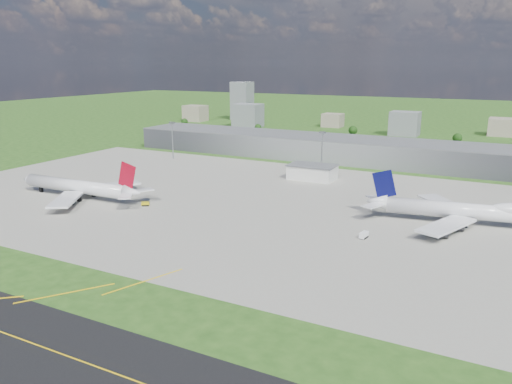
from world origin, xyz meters
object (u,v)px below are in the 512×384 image
at_px(van_white_near, 364,235).
at_px(van_white_far, 462,225).
at_px(airliner_blue_quad, 471,211).
at_px(airliner_red_twin, 80,187).
at_px(tug_yellow, 145,204).

distance_m(van_white_near, van_white_far, 44.67).
bearing_deg(van_white_near, van_white_far, -36.65).
distance_m(airliner_blue_quad, van_white_near, 50.10).
relative_size(airliner_red_twin, airliner_blue_quad, 0.94).
bearing_deg(airliner_blue_quad, van_white_far, -126.35).
height_order(tug_yellow, van_white_far, van_white_far).
height_order(airliner_red_twin, van_white_far, airliner_red_twin).
distance_m(airliner_red_twin, van_white_far, 177.05).
distance_m(airliner_red_twin, tug_yellow, 37.78).
bearing_deg(van_white_far, van_white_near, -170.96).
distance_m(airliner_red_twin, airliner_blue_quad, 180.55).
xyz_separation_m(tug_yellow, van_white_far, (135.50, 34.42, 0.25)).
relative_size(airliner_red_twin, van_white_far, 15.51).
distance_m(airliner_red_twin, van_white_near, 141.06).
distance_m(tug_yellow, van_white_far, 139.81).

